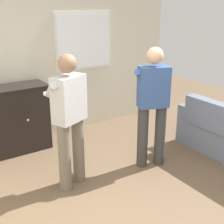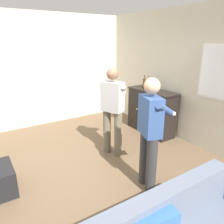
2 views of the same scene
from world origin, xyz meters
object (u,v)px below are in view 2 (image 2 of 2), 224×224
Objects in this scene: bottle_liquor_amber at (148,84)px; person_standing_left at (113,108)px; person_standing_right at (150,130)px; bottle_wine_green at (144,83)px; sideboard_cabinet at (151,111)px.

bottle_liquor_amber is 0.18× the size of person_standing_left.
person_standing_left is at bearing -68.88° from bottle_liquor_amber.
bottle_liquor_amber is at bearing 138.98° from person_standing_right.
person_standing_right is at bearing -38.98° from bottle_wine_green.
bottle_wine_green is 0.18× the size of person_standing_right.
person_standing_right is (1.18, -0.15, 0.00)m from person_standing_left.
bottle_wine_green is at bearing 171.94° from sideboard_cabinet.
sideboard_cabinet is 0.75× the size of person_standing_left.
person_standing_left is at bearing 172.97° from person_standing_right.
person_standing_right reaches higher than sideboard_cabinet.
sideboard_cabinet is 4.19× the size of bottle_liquor_amber.
person_standing_right is (1.90, -1.54, -0.21)m from bottle_wine_green.
bottle_liquor_amber is at bearing -169.52° from sideboard_cabinet.
bottle_wine_green is 0.23m from bottle_liquor_amber.
sideboard_cabinet is 0.75× the size of person_standing_right.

